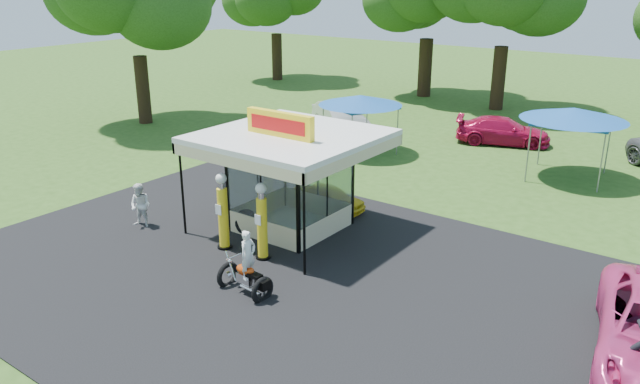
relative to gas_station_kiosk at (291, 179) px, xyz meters
The scene contains 13 objects.
ground 5.67m from the gas_station_kiosk, 68.18° to the right, with size 120.00×120.00×0.00m, color #2D4E18.
asphalt_apron 4.01m from the gas_station_kiosk, 56.26° to the right, with size 20.00×14.00×0.04m, color black.
gas_station_kiosk is the anchor object (origin of this frame).
gas_pump_left 2.73m from the gas_station_kiosk, 104.04° to the right, with size 0.47×0.47×2.54m.
gas_pump_right 2.65m from the gas_station_kiosk, 70.88° to the right, with size 0.46×0.46×2.48m.
motorcycle 4.88m from the gas_station_kiosk, 65.56° to the right, with size 1.69×0.88×1.97m.
spare_tires 2.08m from the gas_station_kiosk, 126.57° to the right, with size 1.06×0.83×0.85m.
kiosk_car 2.56m from the gas_station_kiosk, 90.00° to the left, with size 1.13×2.82×0.96m, color yellow.
spectator_west 5.29m from the gas_station_kiosk, 144.90° to the right, with size 0.76×0.59×1.57m, color white.
bg_car_a 13.80m from the gas_station_kiosk, 117.70° to the left, with size 1.72×4.93×1.63m, color beige.
bg_car_b 15.27m from the gas_station_kiosk, 83.62° to the left, with size 1.91×4.69×1.36m, color #B90E3B.
tent_west 10.11m from the gas_station_kiosk, 109.63° to the left, with size 4.03×4.03×2.82m.
tent_east 12.92m from the gas_station_kiosk, 62.42° to the left, with size 4.36×4.36×3.05m.
Camera 1 is at (10.64, -10.44, 8.42)m, focal length 35.00 mm.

